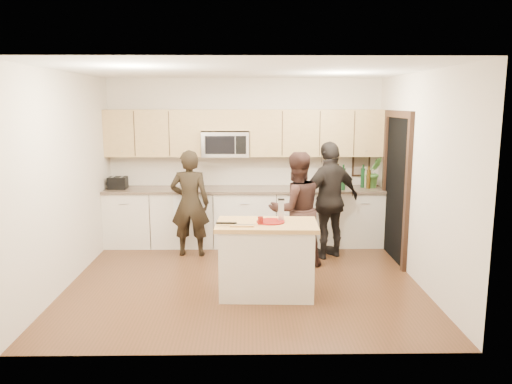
{
  "coord_description": "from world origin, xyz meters",
  "views": [
    {
      "loc": [
        0.07,
        -6.3,
        2.31
      ],
      "look_at": [
        0.16,
        0.35,
        1.12
      ],
      "focal_mm": 35.0,
      "sensor_mm": 36.0,
      "label": 1
    }
  ],
  "objects_px": {
    "toaster": "(118,183)",
    "woman_center": "(296,210)",
    "island": "(267,259)",
    "woman_left": "(190,203)",
    "woman_right": "(330,200)"
  },
  "relations": [
    {
      "from": "woman_center",
      "to": "island",
      "type": "bearing_deg",
      "value": 50.32
    },
    {
      "from": "island",
      "to": "toaster",
      "type": "relative_size",
      "value": 4.25
    },
    {
      "from": "woman_center",
      "to": "woman_right",
      "type": "xyz_separation_m",
      "value": [
        0.55,
        0.42,
        0.06
      ]
    },
    {
      "from": "island",
      "to": "woman_right",
      "type": "xyz_separation_m",
      "value": [
        1.0,
        1.51,
        0.42
      ]
    },
    {
      "from": "woman_center",
      "to": "woman_right",
      "type": "relative_size",
      "value": 0.94
    },
    {
      "from": "woman_left",
      "to": "woman_right",
      "type": "bearing_deg",
      "value": 178.63
    },
    {
      "from": "toaster",
      "to": "woman_center",
      "type": "distance_m",
      "value": 3.0
    },
    {
      "from": "woman_left",
      "to": "woman_right",
      "type": "distance_m",
      "value": 2.11
    },
    {
      "from": "island",
      "to": "woman_left",
      "type": "xyz_separation_m",
      "value": [
        -1.11,
        1.62,
        0.36
      ]
    },
    {
      "from": "woman_right",
      "to": "island",
      "type": "bearing_deg",
      "value": 26.5
    },
    {
      "from": "island",
      "to": "woman_left",
      "type": "relative_size",
      "value": 0.76
    },
    {
      "from": "island",
      "to": "woman_right",
      "type": "height_order",
      "value": "woman_right"
    },
    {
      "from": "woman_left",
      "to": "woman_right",
      "type": "xyz_separation_m",
      "value": [
        2.11,
        -0.11,
        0.07
      ]
    },
    {
      "from": "toaster",
      "to": "woman_center",
      "type": "bearing_deg",
      "value": -21.42
    },
    {
      "from": "woman_left",
      "to": "woman_center",
      "type": "distance_m",
      "value": 1.64
    }
  ]
}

